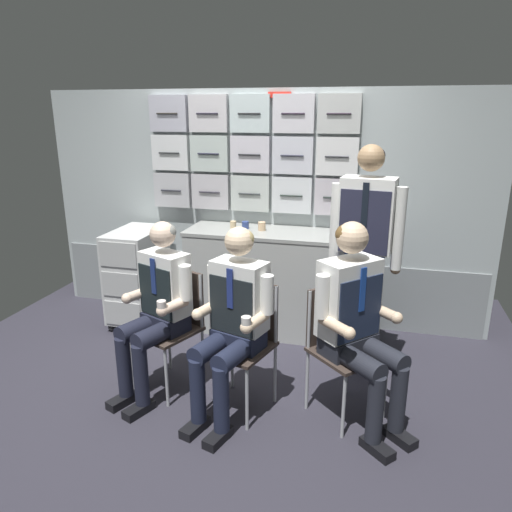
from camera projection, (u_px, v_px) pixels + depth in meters
name	position (u px, v px, depth m)	size (l,w,h in m)	color
ground	(215.00, 391.00, 3.51)	(4.80, 4.80, 0.04)	#2B2933
galley_bulkhead	(259.00, 205.00, 4.44)	(4.20, 0.14, 2.15)	#A1ABAC
galley_counter	(278.00, 282.00, 4.31)	(1.65, 0.53, 0.94)	#A0A29E
service_trolley	(138.00, 274.00, 4.49)	(0.40, 0.65, 0.90)	black
folding_chair_left	(175.00, 315.00, 3.45)	(0.52, 0.52, 0.86)	#A8AAAF
crew_member_left	(157.00, 303.00, 3.28)	(0.53, 0.65, 1.25)	black
folding_chair_right	(246.00, 331.00, 3.21)	(0.50, 0.50, 0.86)	#A8AAAF
crew_member_right	(232.00, 316.00, 3.03)	(0.51, 0.66, 1.27)	black
folding_chair_by_counter	(338.00, 336.00, 3.14)	(0.57, 0.57, 0.86)	#A8AAAF
crew_member_by_counter	(357.00, 316.00, 2.95)	(0.69, 0.67, 1.32)	black
crew_member_standing	(365.00, 239.00, 3.54)	(0.54, 0.31, 1.74)	black
water_bottle_tall	(347.00, 217.00, 4.16)	(0.07, 0.07, 0.27)	silver
water_bottle_clear	(353.00, 220.00, 4.05)	(0.06, 0.06, 0.27)	silver
coffee_cup_white	(233.00, 224.00, 4.31)	(0.06, 0.06, 0.06)	tan
espresso_cup_small	(245.00, 225.00, 4.28)	(0.06, 0.06, 0.06)	navy
paper_cup_blue	(262.00, 226.00, 4.21)	(0.07, 0.07, 0.08)	tan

